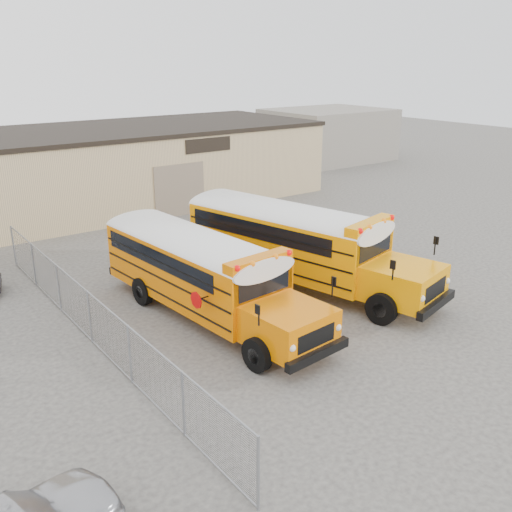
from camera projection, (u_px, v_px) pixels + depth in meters
ground at (294, 326)px, 19.54m from camera, size 120.00×120.00×0.00m
warehouse at (79, 170)px, 33.93m from camera, size 30.20×10.20×4.67m
chainlink_fence at (90, 317)px, 18.15m from camera, size 0.07×18.07×1.81m
distant_building_right at (328, 135)px, 50.49m from camera, size 10.00×8.00×4.40m
school_bus_left at (115, 230)px, 24.33m from camera, size 3.43×10.43×3.00m
school_bus_right at (183, 211)px, 26.84m from camera, size 5.13×11.31×3.22m
tarp_bundle at (265, 320)px, 18.45m from camera, size 1.12×1.08×1.31m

